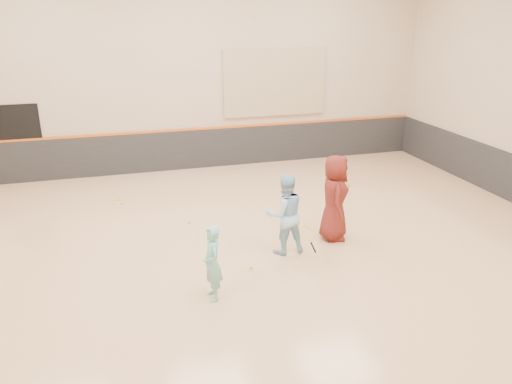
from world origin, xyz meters
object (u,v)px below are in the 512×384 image
object	(u,v)px
girl	(212,263)
instructor	(285,214)
young_man	(335,198)
spare_racket	(117,200)

from	to	relation	value
girl	instructor	world-z (taller)	instructor
girl	instructor	distance (m)	2.15
instructor	young_man	bearing A→B (deg)	-166.98
instructor	young_man	size ratio (longest dim) A/B	0.90
young_man	girl	bearing A→B (deg)	134.33
girl	young_man	world-z (taller)	young_man
instructor	spare_racket	size ratio (longest dim) A/B	2.74
instructor	spare_racket	world-z (taller)	instructor
girl	spare_racket	xyz separation A→B (m)	(-1.46, 5.07, -0.61)
spare_racket	girl	bearing A→B (deg)	-73.95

